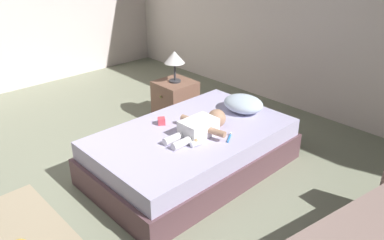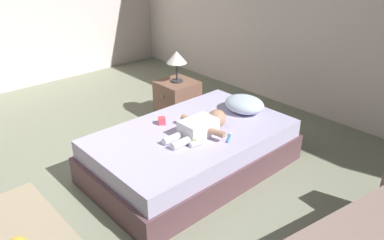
{
  "view_description": "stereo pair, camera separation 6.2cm",
  "coord_description": "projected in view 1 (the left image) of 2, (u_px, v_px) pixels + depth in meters",
  "views": [
    {
      "loc": [
        2.4,
        -1.04,
        1.97
      ],
      "look_at": [
        0.24,
        1.02,
        0.51
      ],
      "focal_mm": 35.69,
      "sensor_mm": 36.0,
      "label": 1
    },
    {
      "loc": [
        2.45,
        -0.99,
        1.97
      ],
      "look_at": [
        0.24,
        1.02,
        0.51
      ],
      "focal_mm": 35.69,
      "sensor_mm": 36.0,
      "label": 2
    }
  ],
  "objects": [
    {
      "name": "baby",
      "position": [
        202.0,
        126.0,
        3.29
      ],
      "size": [
        0.5,
        0.64,
        0.17
      ],
      "color": "white",
      "rests_on": "bed"
    },
    {
      "name": "ground_plane",
      "position": [
        80.0,
        206.0,
        3.07
      ],
      "size": [
        8.0,
        8.0,
        0.0
      ],
      "primitive_type": "plane",
      "color": "gray"
    },
    {
      "name": "lamp",
      "position": [
        174.0,
        58.0,
        4.24
      ],
      "size": [
        0.23,
        0.23,
        0.36
      ],
      "color": "#333338",
      "rests_on": "nightstand"
    },
    {
      "name": "bed",
      "position": [
        192.0,
        151.0,
        3.46
      ],
      "size": [
        1.12,
        1.84,
        0.41
      ],
      "color": "brown",
      "rests_on": "ground_plane"
    },
    {
      "name": "pillow",
      "position": [
        243.0,
        104.0,
        3.71
      ],
      "size": [
        0.4,
        0.34,
        0.15
      ],
      "color": "silver",
      "rests_on": "bed"
    },
    {
      "name": "baby_bottle",
      "position": [
        196.0,
        143.0,
        3.11
      ],
      "size": [
        0.07,
        0.11,
        0.07
      ],
      "color": "white",
      "rests_on": "bed"
    },
    {
      "name": "nightstand",
      "position": [
        175.0,
        100.0,
        4.46
      ],
      "size": [
        0.41,
        0.44,
        0.46
      ],
      "color": "brown",
      "rests_on": "ground_plane"
    },
    {
      "name": "toothbrush",
      "position": [
        229.0,
        137.0,
        3.23
      ],
      "size": [
        0.09,
        0.14,
        0.02
      ],
      "color": "#2D85DB",
      "rests_on": "bed"
    },
    {
      "name": "toy_block",
      "position": [
        161.0,
        121.0,
        3.46
      ],
      "size": [
        0.09,
        0.09,
        0.06
      ],
      "color": "#DE4552",
      "rests_on": "bed"
    }
  ]
}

